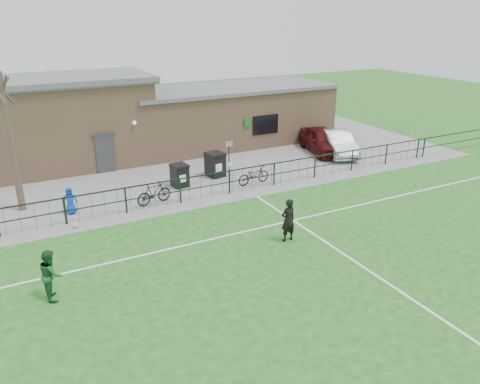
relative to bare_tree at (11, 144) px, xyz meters
name	(u,v)px	position (x,y,z in m)	size (l,w,h in m)	color
ground	(310,277)	(8.00, -10.50, -3.00)	(90.00, 90.00, 0.00)	#1B5719
paving_strip	(171,166)	(8.00, 3.00, -2.99)	(34.00, 13.00, 0.02)	slate
pitch_line_touch	(212,199)	(8.00, -2.70, -3.00)	(28.00, 0.10, 0.01)	white
pitch_line_mid	(252,230)	(8.00, -6.50, -3.00)	(28.00, 0.10, 0.01)	white
pitch_line_perp	(357,262)	(10.00, -10.50, -3.00)	(0.10, 16.00, 0.01)	white
perimeter_fence	(210,185)	(8.00, -2.50, -2.40)	(28.00, 0.10, 1.20)	black
bare_tree	(11,144)	(0.00, 0.00, 0.00)	(0.30, 0.30, 6.00)	#45342A
wheelie_bin_left	(180,176)	(7.24, -0.45, -2.45)	(0.71, 0.80, 1.07)	black
wheelie_bin_right	(215,165)	(9.47, 0.15, -2.38)	(0.80, 0.90, 1.20)	black
sign_post	(229,157)	(10.16, -0.11, -1.98)	(0.06, 0.06, 2.00)	black
car_maroon	(322,140)	(17.25, 1.19, -2.21)	(1.81, 4.50, 1.53)	#3E0B0E
car_silver	(337,143)	(17.81, 0.41, -2.26)	(1.52, 4.35, 1.43)	#A0A2A7
bicycle_d	(154,193)	(5.40, -2.05, -2.47)	(0.48, 1.70, 1.02)	black
bicycle_e	(254,175)	(10.69, -1.84, -2.51)	(0.63, 1.80, 0.95)	black
spectator_child	(70,201)	(1.85, -1.48, -2.37)	(0.59, 0.39, 1.21)	#133DBA
goalkeeper_kick	(286,219)	(8.76, -7.85, -2.12)	(1.15, 3.83, 2.25)	black
outfield_player	(51,274)	(0.33, -7.83, -2.19)	(0.79, 0.61, 1.62)	#175128
ball_ground	(75,225)	(1.75, -3.00, -2.89)	(0.22, 0.22, 0.22)	silver
clubhouse	(138,119)	(7.12, 6.00, -0.78)	(24.25, 5.40, 4.96)	tan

